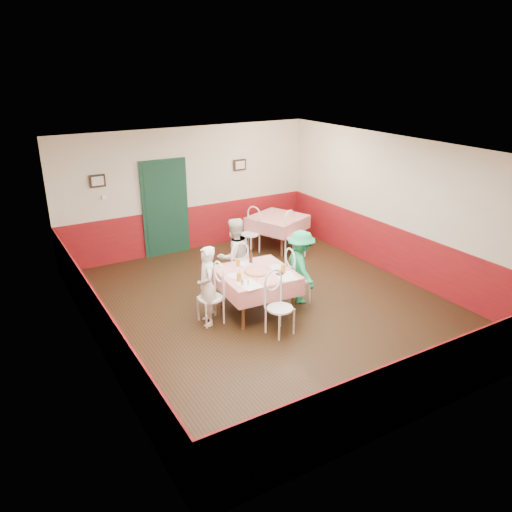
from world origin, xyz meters
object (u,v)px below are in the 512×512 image
pizza (258,271)px  wallet (280,274)px  glass_b (283,269)px  diner_left (207,286)px  diner_far (234,256)px  diner_right (301,267)px  chair_second_b (296,238)px  glass_c (238,263)px  chair_far (236,271)px  main_table (256,292)px  chair_second_a (250,234)px  second_table (277,232)px  chair_near (280,308)px  chair_left (210,298)px  glass_a (239,277)px  chair_right (298,279)px  beer_bottle (251,257)px

pizza → wallet: pizza is taller
glass_b → diner_left: (-1.27, 0.33, -0.15)m
diner_far → diner_right: bearing=125.6°
chair_second_b → glass_c: size_ratio=7.18×
chair_far → diner_far: bearing=-95.3°
chair_far → diner_left: 1.26m
main_table → pizza: size_ratio=2.71×
diner_far → chair_second_a: bearing=-133.2°
second_table → chair_far: size_ratio=1.24×
second_table → chair_near: bearing=-122.1°
diner_far → diner_right: (0.84, -0.96, -0.05)m
chair_second_b → glass_c: bearing=-170.2°
chair_left → diner_right: (1.75, -0.11, 0.23)m
chair_second_b → glass_a: 3.24m
chair_right → wallet: bearing=120.2°
chair_right → diner_right: diner_right is taller
chair_second_a → diner_right: 2.66m
chair_second_a → glass_c: (-1.47, -2.17, 0.37)m
beer_bottle → glass_b: bearing=-69.0°
main_table → chair_left: (-0.85, 0.06, 0.08)m
chair_second_a → glass_c: bearing=-56.9°
main_table → diner_right: bearing=-3.7°
glass_b → second_table: bearing=58.8°
main_table → chair_second_b: bearing=40.9°
chair_near → pizza: chair_near is taller
chair_near → diner_right: (0.95, 0.79, 0.23)m
chair_left → glass_c: (0.71, 0.33, 0.37)m
chair_second_b → glass_a: same height
glass_a → chair_far: bearing=64.8°
chair_left → chair_right: bearing=85.9°
beer_bottle → wallet: 0.72m
beer_bottle → wallet: beer_bottle is taller
diner_left → diner_far: (0.96, 0.84, 0.05)m
second_table → chair_near: 4.02m
main_table → diner_left: bearing=176.3°
chair_near → glass_c: (-0.09, 1.23, 0.37)m
chair_left → second_table: bearing=130.1°
chair_second_b → glass_b: glass_b is taller
second_table → diner_far: diner_far is taller
main_table → diner_far: diner_far is taller
chair_second_b → diner_far: diner_far is taller
chair_near → glass_b: bearing=43.6°
chair_left → chair_second_b: same height
chair_far → glass_b: size_ratio=6.23×
glass_b → beer_bottle: 0.71m
glass_c → chair_second_b: bearing=32.6°
main_table → chair_far: size_ratio=1.36×
main_table → second_table: same height
main_table → glass_a: bearing=-155.8°
chair_far → chair_right: bearing=129.7°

